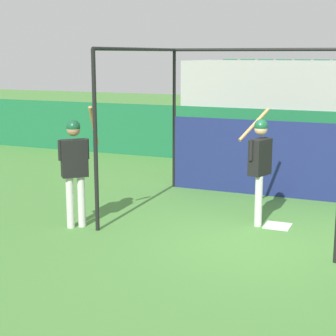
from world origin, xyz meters
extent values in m
plane|color=#477F38|center=(0.00, 0.00, 0.00)|extent=(60.00, 60.00, 0.00)
cube|color=#196038|center=(0.00, 6.31, 0.75)|extent=(24.00, 0.12, 1.50)
cube|color=#9E9E99|center=(0.00, 7.57, 1.37)|extent=(7.60, 2.40, 2.75)
cube|color=#195B33|center=(-3.03, 6.77, 1.55)|extent=(0.45, 0.40, 0.10)
cube|color=#195B33|center=(-3.03, 6.95, 1.78)|extent=(0.45, 0.06, 0.40)
cube|color=#195B33|center=(-2.48, 6.77, 1.55)|extent=(0.45, 0.40, 0.10)
cube|color=#195B33|center=(-2.48, 6.95, 1.78)|extent=(0.45, 0.06, 0.40)
cube|color=#195B33|center=(-1.93, 6.77, 1.55)|extent=(0.45, 0.40, 0.10)
cube|color=#195B33|center=(-1.93, 6.95, 1.78)|extent=(0.45, 0.06, 0.40)
cube|color=#195B33|center=(-1.38, 6.77, 1.55)|extent=(0.45, 0.40, 0.10)
cube|color=#195B33|center=(-1.38, 6.95, 1.78)|extent=(0.45, 0.06, 0.40)
cube|color=#195B33|center=(-0.83, 6.77, 1.55)|extent=(0.45, 0.40, 0.10)
cube|color=#195B33|center=(-0.83, 6.95, 1.78)|extent=(0.45, 0.06, 0.40)
cube|color=#195B33|center=(-0.28, 6.77, 1.55)|extent=(0.45, 0.40, 0.10)
cube|color=#195B33|center=(-0.28, 6.95, 1.78)|extent=(0.45, 0.06, 0.40)
cube|color=#195B33|center=(0.27, 6.77, 1.55)|extent=(0.45, 0.40, 0.10)
cube|color=#195B33|center=(0.27, 6.95, 1.78)|extent=(0.45, 0.06, 0.40)
cube|color=#195B33|center=(-3.03, 7.57, 1.95)|extent=(0.45, 0.40, 0.10)
cube|color=#195B33|center=(-3.03, 7.75, 2.18)|extent=(0.45, 0.06, 0.40)
cube|color=#195B33|center=(-2.48, 7.57, 1.95)|extent=(0.45, 0.40, 0.10)
cube|color=#195B33|center=(-2.48, 7.75, 2.18)|extent=(0.45, 0.06, 0.40)
cube|color=#195B33|center=(-1.93, 7.57, 1.95)|extent=(0.45, 0.40, 0.10)
cube|color=#195B33|center=(-1.93, 7.75, 2.18)|extent=(0.45, 0.06, 0.40)
cube|color=#195B33|center=(-1.38, 7.57, 1.95)|extent=(0.45, 0.40, 0.10)
cube|color=#195B33|center=(-1.38, 7.75, 2.18)|extent=(0.45, 0.06, 0.40)
cube|color=#195B33|center=(-0.83, 7.57, 1.95)|extent=(0.45, 0.40, 0.10)
cube|color=#195B33|center=(-0.83, 7.75, 2.18)|extent=(0.45, 0.06, 0.40)
cube|color=#195B33|center=(-0.28, 7.57, 1.95)|extent=(0.45, 0.40, 0.10)
cube|color=#195B33|center=(-0.28, 7.75, 2.18)|extent=(0.45, 0.06, 0.40)
cube|color=#195B33|center=(0.27, 7.57, 1.95)|extent=(0.45, 0.40, 0.10)
cube|color=#195B33|center=(-3.03, 8.37, 2.35)|extent=(0.45, 0.40, 0.10)
cube|color=#195B33|center=(-3.03, 8.55, 2.58)|extent=(0.45, 0.06, 0.40)
cube|color=#195B33|center=(-2.48, 8.37, 2.35)|extent=(0.45, 0.40, 0.10)
cube|color=#195B33|center=(-2.48, 8.55, 2.58)|extent=(0.45, 0.06, 0.40)
cube|color=#195B33|center=(-1.93, 8.37, 2.35)|extent=(0.45, 0.40, 0.10)
cube|color=#195B33|center=(-1.93, 8.55, 2.58)|extent=(0.45, 0.06, 0.40)
cube|color=#195B33|center=(-1.38, 8.37, 2.35)|extent=(0.45, 0.40, 0.10)
cube|color=#195B33|center=(-1.38, 8.55, 2.58)|extent=(0.45, 0.06, 0.40)
cube|color=#195B33|center=(-0.83, 8.37, 2.35)|extent=(0.45, 0.40, 0.10)
cube|color=#195B33|center=(-0.83, 8.55, 2.58)|extent=(0.45, 0.06, 0.40)
cube|color=#195B33|center=(-0.28, 8.37, 2.35)|extent=(0.45, 0.40, 0.10)
cube|color=#195B33|center=(-0.28, 8.55, 2.58)|extent=(0.45, 0.06, 0.40)
cylinder|color=black|center=(-2.64, -0.43, 1.51)|extent=(0.07, 0.07, 3.02)
cylinder|color=black|center=(-2.64, 3.03, 1.51)|extent=(0.07, 0.07, 3.02)
cylinder|color=black|center=(-2.64, 1.30, 3.02)|extent=(0.06, 3.46, 0.06)
cylinder|color=black|center=(-0.69, 3.03, 3.02)|extent=(3.90, 0.06, 0.06)
cube|color=navy|center=(-0.69, 3.01, 0.80)|extent=(3.83, 0.03, 1.59)
cube|color=white|center=(0.14, 0.96, 0.01)|extent=(0.44, 0.44, 0.02)
cylinder|color=silver|center=(-0.19, 0.85, 0.44)|extent=(0.16, 0.16, 0.89)
cylinder|color=silver|center=(-0.24, 1.07, 0.44)|extent=(0.16, 0.16, 0.89)
cube|color=black|center=(-0.21, 0.96, 1.20)|extent=(0.35, 0.48, 0.63)
sphere|color=tan|center=(-0.21, 0.96, 1.68)|extent=(0.22, 0.22, 0.22)
sphere|color=#144C2D|center=(-0.21, 0.96, 1.73)|extent=(0.23, 0.23, 0.23)
cylinder|color=black|center=(-0.32, 0.76, 1.34)|extent=(0.09, 0.09, 0.35)
cylinder|color=black|center=(-0.18, 1.19, 1.34)|extent=(0.09, 0.09, 0.35)
cylinder|color=#AD7F4C|center=(-0.42, 1.30, 1.71)|extent=(0.41, 0.68, 0.55)
sphere|color=#AD7F4C|center=(-0.10, 1.13, 1.46)|extent=(0.08, 0.08, 0.08)
cylinder|color=silver|center=(-3.14, -0.48, 0.45)|extent=(0.18, 0.18, 0.89)
cylinder|color=silver|center=(-2.99, -0.35, 0.45)|extent=(0.18, 0.18, 0.89)
cube|color=black|center=(-3.07, -0.41, 1.21)|extent=(0.47, 0.46, 0.63)
sphere|color=#A37556|center=(-3.07, -0.41, 1.70)|extent=(0.22, 0.22, 0.22)
sphere|color=#144C2D|center=(-3.07, -0.41, 1.75)|extent=(0.23, 0.23, 0.23)
cylinder|color=black|center=(-3.26, -0.54, 1.35)|extent=(0.10, 0.10, 0.35)
cylinder|color=black|center=(-2.92, -0.23, 1.35)|extent=(0.10, 0.10, 0.35)
cylinder|color=#AD7F4C|center=(-2.81, -0.18, 1.74)|extent=(0.21, 0.52, 0.71)
sphere|color=#AD7F4C|center=(-3.04, -0.25, 1.41)|extent=(0.08, 0.08, 0.08)
camera|label=1|loc=(1.97, -8.38, 2.94)|focal=60.00mm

